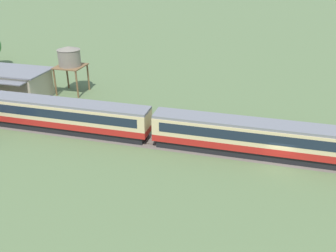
{
  "coord_description": "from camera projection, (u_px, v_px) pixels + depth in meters",
  "views": [
    {
      "loc": [
        -2.92,
        -34.03,
        19.85
      ],
      "look_at": [
        -12.33,
        0.86,
        2.64
      ],
      "focal_mm": 38.0,
      "sensor_mm": 36.0,
      "label": 1
    }
  ],
  "objects": [
    {
      "name": "ground_plane",
      "position": [
        278.0,
        165.0,
        37.52
      ],
      "size": [
        600.0,
        600.0,
        0.0
      ],
      "primitive_type": "plane",
      "color": "#566B42"
    },
    {
      "name": "passenger_train",
      "position": [
        154.0,
        125.0,
        41.31
      ],
      "size": [
        90.07,
        3.02,
        3.96
      ],
      "color": "#AD1E19",
      "rests_on": "ground_plane"
    },
    {
      "name": "railway_track",
      "position": [
        101.0,
        135.0,
        43.87
      ],
      "size": [
        137.65,
        3.6,
        0.04
      ],
      "color": "#665B51",
      "rests_on": "ground_plane"
    },
    {
      "name": "station_building",
      "position": [
        4.0,
        83.0,
        55.02
      ],
      "size": [
        14.64,
        7.81,
        4.43
      ],
      "color": "#BCB293",
      "rests_on": "ground_plane"
    },
    {
      "name": "water_tower",
      "position": [
        69.0,
        58.0,
        55.07
      ],
      "size": [
        4.29,
        4.29,
        7.51
      ],
      "color": "brown",
      "rests_on": "ground_plane"
    }
  ]
}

